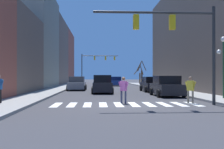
{
  "coord_description": "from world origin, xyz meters",
  "views": [
    {
      "loc": [
        -1.71,
        -14.88,
        1.66
      ],
      "look_at": [
        0.19,
        18.09,
        1.87
      ],
      "focal_mm": 42.0,
      "sensor_mm": 36.0,
      "label": 1
    }
  ],
  "objects_px": {
    "car_driving_away_lane": "(151,85)",
    "street_tree_right_near": "(140,75)",
    "traffic_signal_far": "(95,61)",
    "car_parked_left_near": "(77,84)",
    "pedestrian_waiting_at_curb": "(190,87)",
    "car_parked_right_far": "(167,87)",
    "pedestrian_on_right_sidewalk": "(123,88)",
    "street_lamp_right_corner": "(223,54)",
    "street_tree_left_near": "(142,73)",
    "car_driving_toward_lane": "(102,85)",
    "car_parked_left_mid": "(116,82)",
    "traffic_signal_near": "(178,33)"
  },
  "relations": [
    {
      "from": "car_parked_left_near",
      "to": "traffic_signal_far",
      "type": "bearing_deg",
      "value": -4.33
    },
    {
      "from": "car_parked_left_mid",
      "to": "car_driving_away_lane",
      "type": "bearing_deg",
      "value": -171.11
    },
    {
      "from": "car_parked_right_far",
      "to": "car_driving_toward_lane",
      "type": "distance_m",
      "value": 6.74
    },
    {
      "from": "street_lamp_right_corner",
      "to": "car_parked_left_near",
      "type": "height_order",
      "value": "street_lamp_right_corner"
    },
    {
      "from": "car_driving_away_lane",
      "to": "pedestrian_on_right_sidewalk",
      "type": "relative_size",
      "value": 2.91
    },
    {
      "from": "street_tree_left_near",
      "to": "car_parked_left_mid",
      "type": "bearing_deg",
      "value": -137.97
    },
    {
      "from": "street_tree_left_near",
      "to": "car_driving_toward_lane",
      "type": "bearing_deg",
      "value": -108.49
    },
    {
      "from": "traffic_signal_near",
      "to": "street_tree_right_near",
      "type": "distance_m",
      "value": 35.04
    },
    {
      "from": "car_parked_left_near",
      "to": "street_tree_left_near",
      "type": "height_order",
      "value": "street_tree_left_near"
    },
    {
      "from": "car_parked_left_near",
      "to": "pedestrian_on_right_sidewalk",
      "type": "height_order",
      "value": "car_parked_left_near"
    },
    {
      "from": "car_parked_left_mid",
      "to": "street_tree_left_near",
      "type": "distance_m",
      "value": 7.25
    },
    {
      "from": "street_lamp_right_corner",
      "to": "car_parked_left_mid",
      "type": "xyz_separation_m",
      "value": [
        -5.49,
        27.24,
        -2.41
      ]
    },
    {
      "from": "traffic_signal_near",
      "to": "car_driving_toward_lane",
      "type": "xyz_separation_m",
      "value": [
        -4.12,
        10.9,
        -3.34
      ]
    },
    {
      "from": "traffic_signal_far",
      "to": "car_parked_right_far",
      "type": "relative_size",
      "value": 1.84
    },
    {
      "from": "traffic_signal_far",
      "to": "car_parked_left_near",
      "type": "relative_size",
      "value": 1.82
    },
    {
      "from": "car_parked_left_mid",
      "to": "street_tree_right_near",
      "type": "relative_size",
      "value": 1.11
    },
    {
      "from": "car_parked_left_near",
      "to": "car_driving_away_lane",
      "type": "bearing_deg",
      "value": -113.0
    },
    {
      "from": "street_lamp_right_corner",
      "to": "street_tree_left_near",
      "type": "height_order",
      "value": "street_tree_left_near"
    },
    {
      "from": "car_parked_left_mid",
      "to": "car_parked_left_near",
      "type": "bearing_deg",
      "value": 157.31
    },
    {
      "from": "pedestrian_waiting_at_curb",
      "to": "street_tree_left_near",
      "type": "relative_size",
      "value": 0.37
    },
    {
      "from": "street_tree_right_near",
      "to": "street_tree_left_near",
      "type": "bearing_deg",
      "value": 1.31
    },
    {
      "from": "traffic_signal_far",
      "to": "car_parked_right_far",
      "type": "xyz_separation_m",
      "value": [
        6.12,
        -36.82,
        -4.18
      ]
    },
    {
      "from": "traffic_signal_near",
      "to": "traffic_signal_far",
      "type": "bearing_deg",
      "value": 96.52
    },
    {
      "from": "car_parked_left_mid",
      "to": "car_parked_left_near",
      "type": "relative_size",
      "value": 0.94
    },
    {
      "from": "pedestrian_on_right_sidewalk",
      "to": "street_tree_right_near",
      "type": "height_order",
      "value": "street_tree_right_near"
    },
    {
      "from": "car_parked_right_far",
      "to": "car_driving_toward_lane",
      "type": "relative_size",
      "value": 1.02
    },
    {
      "from": "pedestrian_on_right_sidewalk",
      "to": "street_tree_left_near",
      "type": "height_order",
      "value": "street_tree_left_near"
    },
    {
      "from": "car_driving_toward_lane",
      "to": "street_tree_left_near",
      "type": "distance_m",
      "value": 25.23
    },
    {
      "from": "car_driving_toward_lane",
      "to": "car_parked_left_mid",
      "type": "bearing_deg",
      "value": 171.93
    },
    {
      "from": "pedestrian_waiting_at_curb",
      "to": "car_driving_toward_lane",
      "type": "bearing_deg",
      "value": -21.73
    },
    {
      "from": "car_driving_away_lane",
      "to": "pedestrian_waiting_at_curb",
      "type": "relative_size",
      "value": 2.87
    },
    {
      "from": "street_tree_right_near",
      "to": "pedestrian_waiting_at_curb",
      "type": "bearing_deg",
      "value": -94.15
    },
    {
      "from": "traffic_signal_near",
      "to": "pedestrian_on_right_sidewalk",
      "type": "relative_size",
      "value": 4.36
    },
    {
      "from": "street_tree_right_near",
      "to": "street_tree_left_near",
      "type": "height_order",
      "value": "street_tree_left_near"
    },
    {
      "from": "traffic_signal_near",
      "to": "street_tree_right_near",
      "type": "height_order",
      "value": "traffic_signal_near"
    },
    {
      "from": "street_lamp_right_corner",
      "to": "car_driving_away_lane",
      "type": "distance_m",
      "value": 10.99
    },
    {
      "from": "car_driving_toward_lane",
      "to": "pedestrian_on_right_sidewalk",
      "type": "xyz_separation_m",
      "value": [
        1.1,
        -9.79,
        0.14
      ]
    },
    {
      "from": "car_driving_toward_lane",
      "to": "car_driving_away_lane",
      "type": "bearing_deg",
      "value": 112.61
    },
    {
      "from": "traffic_signal_near",
      "to": "pedestrian_on_right_sidewalk",
      "type": "distance_m",
      "value": 4.54
    },
    {
      "from": "pedestrian_waiting_at_curb",
      "to": "traffic_signal_far",
      "type": "bearing_deg",
      "value": -41.25
    },
    {
      "from": "car_parked_left_mid",
      "to": "street_tree_right_near",
      "type": "height_order",
      "value": "street_tree_right_near"
    },
    {
      "from": "traffic_signal_far",
      "to": "car_parked_left_near",
      "type": "xyz_separation_m",
      "value": [
        -2.04,
        -26.88,
        -4.2
      ]
    },
    {
      "from": "car_driving_away_lane",
      "to": "street_tree_right_near",
      "type": "xyz_separation_m",
      "value": [
        2.3,
        21.66,
        1.13
      ]
    },
    {
      "from": "car_parked_left_near",
      "to": "car_parked_right_far",
      "type": "xyz_separation_m",
      "value": [
        8.16,
        -9.94,
        0.03
      ]
    },
    {
      "from": "car_parked_left_mid",
      "to": "car_driving_toward_lane",
      "type": "height_order",
      "value": "car_driving_toward_lane"
    },
    {
      "from": "car_parked_left_near",
      "to": "pedestrian_waiting_at_curb",
      "type": "relative_size",
      "value": 2.73
    },
    {
      "from": "traffic_signal_near",
      "to": "street_lamp_right_corner",
      "type": "relative_size",
      "value": 1.66
    },
    {
      "from": "street_lamp_right_corner",
      "to": "car_parked_left_near",
      "type": "bearing_deg",
      "value": 128.73
    },
    {
      "from": "car_parked_right_far",
      "to": "street_tree_left_near",
      "type": "distance_m",
      "value": 28.27
    },
    {
      "from": "car_parked_left_near",
      "to": "street_tree_right_near",
      "type": "height_order",
      "value": "street_tree_right_near"
    }
  ]
}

